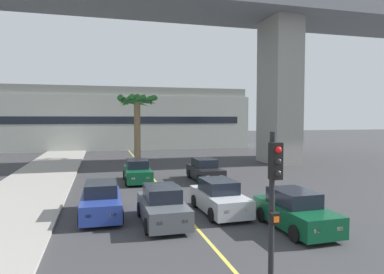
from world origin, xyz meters
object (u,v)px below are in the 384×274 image
at_px(car_queue_fourth, 137,172).
at_px(car_queue_fifth, 162,206).
at_px(car_queue_sixth, 295,211).
at_px(palm_tree_near_median, 135,109).
at_px(palm_tree_mid_median, 138,109).
at_px(car_queue_front, 205,170).
at_px(car_queue_second, 219,198).
at_px(car_queue_third, 101,201).
at_px(traffic_light_median_near, 273,203).

bearing_deg(car_queue_fourth, car_queue_fifth, -89.74).
xyz_separation_m(car_queue_sixth, palm_tree_near_median, (-3.87, 24.92, 4.66)).
distance_m(car_queue_fifth, palm_tree_near_median, 23.23).
relative_size(car_queue_sixth, palm_tree_mid_median, 0.63).
bearing_deg(car_queue_front, car_queue_second, -102.54).
bearing_deg(palm_tree_near_median, car_queue_sixth, -81.18).
bearing_deg(palm_tree_near_median, car_queue_third, -99.85).
distance_m(car_queue_fifth, car_queue_sixth, 5.47).
distance_m(car_queue_front, car_queue_third, 10.35).
bearing_deg(car_queue_fifth, car_queue_front, 62.62).
bearing_deg(car_queue_front, palm_tree_near_median, 104.49).
bearing_deg(car_queue_fourth, traffic_light_median_near, -86.76).
bearing_deg(car_queue_fourth, palm_tree_near_median, 84.78).
bearing_deg(car_queue_third, palm_tree_mid_median, 77.19).
xyz_separation_m(car_queue_third, palm_tree_mid_median, (3.15, 13.86, 4.51)).
bearing_deg(car_queue_front, car_queue_sixth, -88.32).
relative_size(traffic_light_median_near, palm_tree_near_median, 0.62).
relative_size(car_queue_front, traffic_light_median_near, 0.98).
xyz_separation_m(car_queue_sixth, traffic_light_median_near, (-4.06, -5.73, 1.99)).
relative_size(car_queue_fourth, palm_tree_near_median, 0.61).
bearing_deg(traffic_light_median_near, car_queue_second, 77.73).
bearing_deg(palm_tree_near_median, car_queue_front, -75.51).
bearing_deg(car_queue_sixth, palm_tree_mid_median, 103.92).
xyz_separation_m(car_queue_fifth, traffic_light_median_near, (0.95, -7.92, 1.99)).
bearing_deg(palm_tree_near_median, car_queue_fifth, -92.89).
distance_m(car_queue_second, palm_tree_mid_median, 15.48).
bearing_deg(traffic_light_median_near, palm_tree_mid_median, 90.78).
relative_size(car_queue_third, traffic_light_median_near, 0.98).
distance_m(car_queue_second, car_queue_fifth, 2.98).
xyz_separation_m(car_queue_fifth, palm_tree_near_median, (1.15, 22.73, 4.66)).
height_order(car_queue_fourth, car_queue_fifth, same).
bearing_deg(car_queue_second, car_queue_fifth, -163.51).
height_order(car_queue_second, car_queue_fourth, same).
xyz_separation_m(car_queue_second, palm_tree_near_median, (-1.71, 21.88, 4.66)).
bearing_deg(palm_tree_mid_median, car_queue_second, -81.35).
xyz_separation_m(car_queue_second, car_queue_third, (-5.38, 0.77, 0.00)).
relative_size(car_queue_second, car_queue_fourth, 1.01).
height_order(car_queue_front, car_queue_second, same).
bearing_deg(car_queue_third, traffic_light_median_near, -70.01).
distance_m(car_queue_second, car_queue_sixth, 3.72).
xyz_separation_m(car_queue_fourth, palm_tree_near_median, (1.19, 13.04, 4.66)).
distance_m(car_queue_front, palm_tree_near_median, 14.88).
bearing_deg(car_queue_fifth, car_queue_fourth, 90.26).
height_order(car_queue_sixth, palm_tree_near_median, palm_tree_near_median).
height_order(car_queue_front, palm_tree_near_median, palm_tree_near_median).
xyz_separation_m(car_queue_front, car_queue_sixth, (0.33, -11.24, 0.00)).
relative_size(car_queue_fifth, car_queue_sixth, 0.99).
xyz_separation_m(car_queue_fifth, palm_tree_mid_median, (0.64, 15.48, 4.51)).
height_order(car_queue_sixth, palm_tree_mid_median, palm_tree_mid_median).
height_order(car_queue_third, car_queue_fourth, same).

